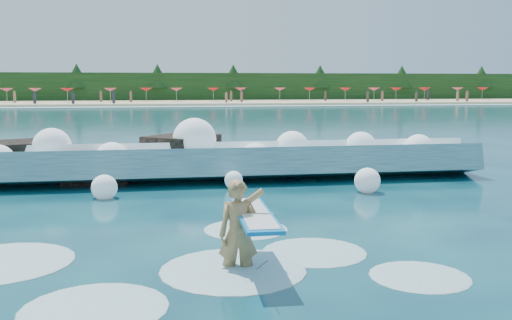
# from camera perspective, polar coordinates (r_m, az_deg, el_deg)

# --- Properties ---
(ground) EXTENTS (200.00, 200.00, 0.00)m
(ground) POSITION_cam_1_polar(r_m,az_deg,el_deg) (12.60, -5.24, -6.77)
(ground) COLOR #07273A
(ground) RESTS_ON ground
(beach) EXTENTS (140.00, 20.00, 0.40)m
(beach) POSITION_cam_1_polar(r_m,az_deg,el_deg) (90.22, -9.13, 5.67)
(beach) COLOR tan
(beach) RESTS_ON ground
(wet_band) EXTENTS (140.00, 5.00, 0.08)m
(wet_band) POSITION_cam_1_polar(r_m,az_deg,el_deg) (79.24, -9.04, 5.30)
(wet_band) COLOR silver
(wet_band) RESTS_ON ground
(treeline) EXTENTS (140.00, 4.00, 5.00)m
(treeline) POSITION_cam_1_polar(r_m,az_deg,el_deg) (100.18, -9.22, 7.17)
(treeline) COLOR black
(treeline) RESTS_ON ground
(breaking_wave) EXTENTS (17.55, 2.75, 1.51)m
(breaking_wave) POSITION_cam_1_polar(r_m,az_deg,el_deg) (18.88, -4.03, -0.30)
(breaking_wave) COLOR #346C84
(breaking_wave) RESTS_ON ground
(rock_cluster) EXTENTS (8.81, 3.55, 1.59)m
(rock_cluster) POSITION_cam_1_polar(r_m,az_deg,el_deg) (19.74, -16.34, -0.31)
(rock_cluster) COLOR black
(rock_cluster) RESTS_ON ground
(surfer_with_board) EXTENTS (0.96, 2.98, 1.85)m
(surfer_with_board) POSITION_cam_1_polar(r_m,az_deg,el_deg) (9.67, -1.40, -7.00)
(surfer_with_board) COLOR #A17B4B
(surfer_with_board) RESTS_ON ground
(wave_spray) EXTENTS (14.57, 4.69, 2.07)m
(wave_spray) POSITION_cam_1_polar(r_m,az_deg,el_deg) (18.72, -4.51, 0.93)
(wave_spray) COLOR white
(wave_spray) RESTS_ON ground
(surf_foam) EXTENTS (9.04, 5.96, 0.13)m
(surf_foam) POSITION_cam_1_polar(r_m,az_deg,el_deg) (10.13, -7.83, -10.41)
(surf_foam) COLOR silver
(surf_foam) RESTS_ON ground
(beach_umbrellas) EXTENTS (112.16, 6.34, 0.50)m
(beach_umbrellas) POSITION_cam_1_polar(r_m,az_deg,el_deg) (91.87, -9.22, 6.98)
(beach_umbrellas) COLOR red
(beach_umbrellas) RESTS_ON ground
(beachgoers) EXTENTS (97.16, 12.46, 1.91)m
(beachgoers) POSITION_cam_1_polar(r_m,az_deg,el_deg) (86.24, -1.82, 6.24)
(beachgoers) COLOR #3F332D
(beachgoers) RESTS_ON ground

